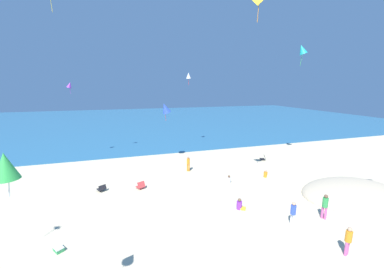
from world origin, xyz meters
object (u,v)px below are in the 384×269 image
Objects in this scene: beach_chair_far_right at (102,188)px; kite_teal at (302,49)px; beach_chair_near_camera at (141,185)px; beach_chair_mid_beach at (263,158)px; person_3 at (325,205)px; person_0 at (266,174)px; kite_blue at (165,108)px; kite_white at (189,76)px; person_7 at (229,180)px; cooler_box at (59,249)px; kite_purple at (70,85)px; kite_green at (5,166)px; person_6 at (293,212)px; person_8 at (188,163)px; person_1 at (348,239)px; person_2 at (240,205)px.

beach_chair_far_right is 0.38× the size of kite_teal.
beach_chair_near_camera is 14.03m from beach_chair_mid_beach.
person_3 is (13.41, -7.97, 0.67)m from beach_chair_far_right.
person_0 is 0.34× the size of kite_blue.
kite_white reaches higher than person_3.
beach_chair_far_right is 10.27m from person_7.
cooler_box is at bearing 139.36° from person_7.
kite_green is at bearing -83.23° from kite_purple.
person_3 is at bearing -152.42° from beach_chair_far_right.
kite_teal is (5.30, 2.94, 11.35)m from person_0.
person_6 reaches higher than person_7.
kite_white is at bearing 63.85° from kite_green.
beach_chair_mid_beach is at bearing -111.43° from beach_chair_far_right.
kite_white reaches higher than cooler_box.
beach_chair_mid_beach is 0.55× the size of person_8.
kite_blue is at bearing -115.82° from person_8.
person_7 reaches higher than beach_chair_near_camera.
kite_purple reaches higher than beach_chair_mid_beach.
beach_chair_mid_beach is 20.34m from cooler_box.
person_3 is 1.08× the size of person_6.
beach_chair_far_right is at bearing 108.34° from person_7.
person_8 is at bearing 61.29° from person_7.
person_1 reaches higher than person_7.
cooler_box is 0.32× the size of kite_blue.
beach_chair_far_right is at bearing -70.21° from kite_purple.
person_6 is at bearing 16.29° from kite_green.
beach_chair_near_camera is at bearing -156.53° from person_1.
person_8 is (-3.41, 10.17, -0.02)m from person_6.
beach_chair_near_camera is 0.70× the size of kite_green.
kite_green is at bearing -113.36° from person_2.
person_2 is 0.52× the size of person_8.
kite_green is at bearing 158.90° from person_7.
beach_chair_mid_beach is 0.51× the size of kite_white.
person_8 is at bearing 177.47° from kite_teal.
person_2 is at bearing -145.08° from kite_teal.
person_0 is at bearing 18.30° from cooler_box.
person_7 is at bearing -129.87° from beach_chair_far_right.
person_7 is at bearing 109.15° from person_2.
person_8 is at bearing -31.77° from kite_purple.
beach_chair_far_right is 0.71× the size of kite_green.
kite_blue is (7.61, 11.72, 5.75)m from cooler_box.
kite_green is (-12.68, -0.73, 5.26)m from person_1.
person_6 is at bearing -87.45° from kite_white.
kite_blue is (-5.78, 16.06, 5.01)m from person_1.
kite_white reaches higher than beach_chair_mid_beach.
kite_green is at bearing 6.73° from person_8.
kite_blue is (-4.10, -5.60, -3.52)m from kite_white.
person_2 is 16.84m from kite_teal.
person_8 is (-5.77, 10.15, -0.09)m from person_3.
kite_teal reaches higher than kite_purple.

